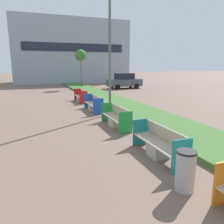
{
  "coord_description": "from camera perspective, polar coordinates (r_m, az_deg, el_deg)",
  "views": [
    {
      "loc": [
        -2.68,
        2.2,
        2.81
      ],
      "look_at": [
        0.9,
        11.85,
        0.6
      ],
      "focal_mm": 35.0,
      "sensor_mm": 36.0,
      "label": 1
    }
  ],
  "objects": [
    {
      "name": "bench_teal_frame",
      "position": [
        7.04,
        12.21,
        -8.41
      ],
      "size": [
        0.65,
        2.33,
        0.94
      ],
      "color": "#ADA8A0",
      "rests_on": "ground"
    },
    {
      "name": "planter_grass_strip",
      "position": [
        11.74,
        10.33,
        -1.47
      ],
      "size": [
        2.8,
        120.0,
        0.18
      ],
      "color": "#426B33",
      "rests_on": "ground"
    },
    {
      "name": "litter_bin",
      "position": [
        5.37,
        18.6,
        -14.31
      ],
      "size": [
        0.46,
        0.46,
        0.95
      ],
      "color": "#9EA0A5",
      "rests_on": "ground"
    },
    {
      "name": "bench_blue_frame",
      "position": [
        13.76,
        -4.78,
        1.88
      ],
      "size": [
        0.65,
        2.29,
        0.94
      ],
      "color": "#ADA8A0",
      "rests_on": "ground"
    },
    {
      "name": "bench_red_frame",
      "position": [
        17.28,
        -8.08,
        3.87
      ],
      "size": [
        0.65,
        2.05,
        0.94
      ],
      "color": "#ADA8A0",
      "rests_on": "ground"
    },
    {
      "name": "bench_green_frame",
      "position": [
        10.16,
        1.13,
        -1.74
      ],
      "size": [
        0.65,
        2.36,
        0.94
      ],
      "color": "#ADA8A0",
      "rests_on": "ground"
    },
    {
      "name": "street_lamp_post",
      "position": [
        12.55,
        -0.58,
        18.06
      ],
      "size": [
        0.24,
        0.44,
        7.45
      ],
      "color": "#56595B",
      "rests_on": "ground"
    },
    {
      "name": "building_backdrop",
      "position": [
        38.2,
        -10.62,
        15.13
      ],
      "size": [
        18.08,
        7.23,
        9.91
      ],
      "color": "#939EAD",
      "rests_on": "ground"
    },
    {
      "name": "parked_car_distant",
      "position": [
        27.19,
        3.24,
        8.1
      ],
      "size": [
        4.27,
        2.0,
        1.86
      ],
      "rotation": [
        0.0,
        0.0,
        0.04
      ],
      "color": "#474C51",
      "rests_on": "ground"
    },
    {
      "name": "sapling_tree_far",
      "position": [
        27.27,
        -8.2,
        14.42
      ],
      "size": [
        1.35,
        1.35,
        4.67
      ],
      "color": "brown",
      "rests_on": "ground"
    }
  ]
}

